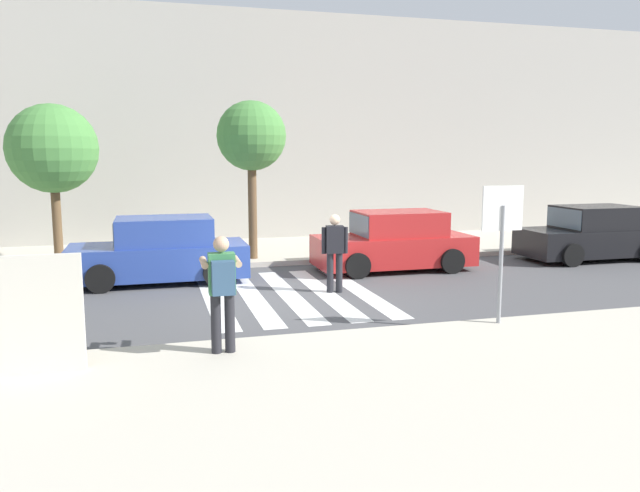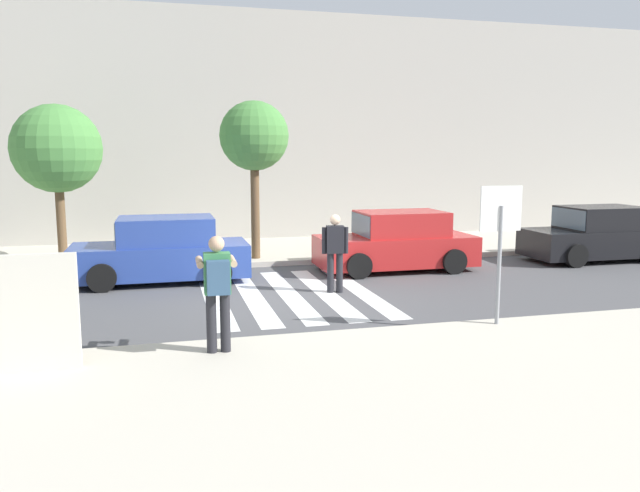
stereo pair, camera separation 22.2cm
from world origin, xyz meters
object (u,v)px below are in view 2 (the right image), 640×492
object	(u,v)px
stop_sign	(500,224)
advertising_board	(35,314)
street_tree_west	(57,149)
parked_car_red	(397,243)
parked_car_black	(597,235)
street_tree_center	(254,137)
pedestrian_crossing	(335,249)
photographer_with_backpack	(218,284)
parked_car_blue	(162,252)

from	to	relation	value
stop_sign	advertising_board	size ratio (longest dim) A/B	1.48
street_tree_west	parked_car_red	bearing A→B (deg)	-18.23
parked_car_black	street_tree_center	xyz separation A→B (m)	(-9.54, 1.98, 2.74)
pedestrian_crossing	street_tree_center	world-z (taller)	street_tree_center
parked_car_black	street_tree_center	bearing A→B (deg)	168.30
photographer_with_backpack	pedestrian_crossing	size ratio (longest dim) A/B	1.00
parked_car_blue	parked_car_black	world-z (taller)	same
parked_car_red	advertising_board	world-z (taller)	advertising_board
street_tree_west	stop_sign	bearing A→B (deg)	-46.62
photographer_with_backpack	pedestrian_crossing	xyz separation A→B (m)	(2.91, 4.02, -0.19)
photographer_with_backpack	parked_car_black	bearing A→B (deg)	28.64
photographer_with_backpack	street_tree_west	distance (m)	9.82
stop_sign	photographer_with_backpack	xyz separation A→B (m)	(-4.77, -0.39, -0.69)
photographer_with_backpack	street_tree_west	world-z (taller)	street_tree_west
stop_sign	street_tree_west	bearing A→B (deg)	133.38
parked_car_blue	street_tree_west	world-z (taller)	street_tree_west
stop_sign	street_tree_center	xyz separation A→B (m)	(-2.99, 7.77, 1.61)
parked_car_red	parked_car_black	distance (m)	6.12
stop_sign	parked_car_black	xyz separation A→B (m)	(6.55, 5.79, -1.13)
parked_car_blue	street_tree_west	bearing A→B (deg)	132.78
parked_car_red	street_tree_west	bearing A→B (deg)	161.77
pedestrian_crossing	stop_sign	bearing A→B (deg)	-62.86
street_tree_center	advertising_board	xyz separation A→B (m)	(-4.20, -8.39, -2.53)
advertising_board	photographer_with_backpack	bearing A→B (deg)	5.49
stop_sign	parked_car_black	bearing A→B (deg)	41.46
photographer_with_backpack	pedestrian_crossing	distance (m)	4.97
parked_car_black	parked_car_blue	bearing A→B (deg)	180.00
stop_sign	street_tree_west	size ratio (longest dim) A/B	0.56
parked_car_blue	advertising_board	bearing A→B (deg)	-104.53
parked_car_black	street_tree_west	world-z (taller)	street_tree_west
street_tree_center	advertising_board	size ratio (longest dim) A/B	2.70
parked_car_red	street_tree_west	size ratio (longest dim) A/B	0.98
photographer_with_backpack	parked_car_red	world-z (taller)	photographer_with_backpack
stop_sign	parked_car_red	distance (m)	5.91
photographer_with_backpack	parked_car_red	size ratio (longest dim) A/B	0.42
street_tree_center	advertising_board	world-z (taller)	street_tree_center
pedestrian_crossing	street_tree_center	xyz separation A→B (m)	(-1.13, 4.14, 2.49)
street_tree_center	parked_car_red	bearing A→B (deg)	-30.02
parked_car_red	street_tree_west	distance (m)	9.34
photographer_with_backpack	street_tree_west	xyz separation A→B (m)	(-3.37, 9.01, 1.98)
parked_car_black	street_tree_west	xyz separation A→B (m)	(-14.69, 2.82, 2.42)
parked_car_blue	parked_car_red	world-z (taller)	same
street_tree_west	advertising_board	size ratio (longest dim) A/B	2.62
pedestrian_crossing	parked_car_blue	xyz separation A→B (m)	(-3.66, 2.16, -0.25)
parked_car_red	stop_sign	bearing A→B (deg)	-94.28
parked_car_blue	advertising_board	xyz separation A→B (m)	(-1.66, -6.42, 0.21)
parked_car_black	advertising_board	world-z (taller)	advertising_board
street_tree_west	photographer_with_backpack	bearing A→B (deg)	-69.50
parked_car_blue	photographer_with_backpack	bearing A→B (deg)	-83.04
parked_car_red	photographer_with_backpack	bearing A→B (deg)	-130.08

